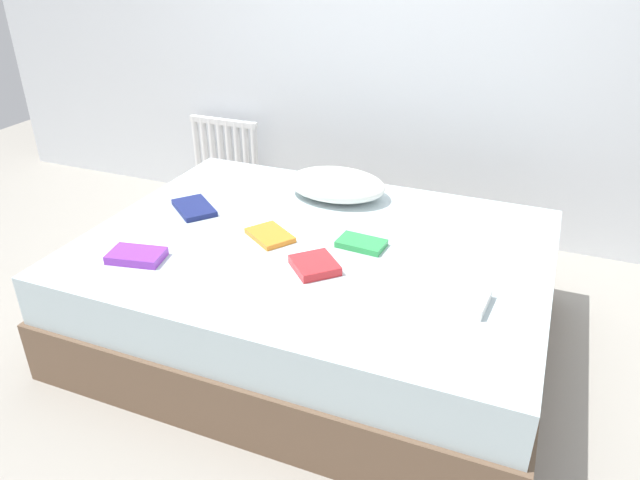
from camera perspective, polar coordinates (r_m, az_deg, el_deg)
The scene contains 10 objects.
ground_plane at distance 2.84m, azimuth -0.39°, elevation -9.03°, with size 8.00×8.00×0.00m, color #9E998E.
bed at distance 2.70m, azimuth -0.40°, elevation -4.83°, with size 2.00×1.50×0.50m.
radiator at distance 4.11m, azimuth -9.07°, elevation 8.16°, with size 0.49×0.04×0.49m.
pillow at distance 2.97m, azimuth 1.58°, elevation 5.38°, with size 0.50×0.36×0.13m, color white.
textbook_white at distance 2.21m, azimuth 12.71°, elevation -5.29°, with size 0.25×0.17×0.04m, color white.
textbook_red at distance 2.35m, azimuth -0.52°, elevation -2.44°, with size 0.18×0.16×0.04m, color red.
textbook_orange at distance 2.60m, azimuth -4.85°, elevation 0.46°, with size 0.21×0.15×0.02m, color orange.
textbook_purple at distance 2.53m, azimuth -17.25°, elevation -1.46°, with size 0.22×0.14×0.04m, color purple.
textbook_green at distance 2.53m, azimuth 4.00°, elevation -0.33°, with size 0.20×0.12×0.03m, color green.
textbook_navy at distance 2.91m, azimuth -12.03°, elevation 3.05°, with size 0.25×0.15×0.03m, color navy.
Camera 1 is at (0.87, -2.09, 1.71)m, focal length 33.23 mm.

